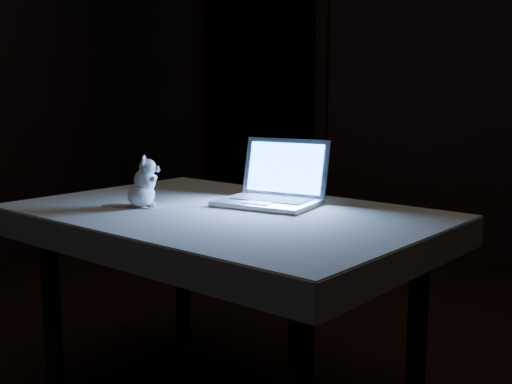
% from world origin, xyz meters
% --- Properties ---
extents(back_wall, '(4.50, 0.04, 2.60)m').
position_xyz_m(back_wall, '(0.00, 2.50, 1.30)').
color(back_wall, black).
rests_on(back_wall, ground).
extents(doorway, '(1.06, 0.36, 2.13)m').
position_xyz_m(doorway, '(-1.10, 2.50, 1.06)').
color(doorway, black).
rests_on(doorway, back_wall).
extents(table, '(1.52, 1.20, 0.71)m').
position_xyz_m(table, '(-0.17, 0.04, 0.36)').
color(table, black).
rests_on(table, floor).
extents(tablecloth, '(1.55, 1.15, 0.10)m').
position_xyz_m(tablecloth, '(-0.26, 0.07, 0.67)').
color(tablecloth, beige).
rests_on(tablecloth, table).
extents(laptop, '(0.37, 0.33, 0.23)m').
position_xyz_m(laptop, '(-0.07, 0.17, 0.84)').
color(laptop, '#AAAAAE').
rests_on(laptop, tablecloth).
extents(plush_mouse, '(0.17, 0.17, 0.18)m').
position_xyz_m(plush_mouse, '(-0.46, -0.03, 0.81)').
color(plush_mouse, white).
rests_on(plush_mouse, tablecloth).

